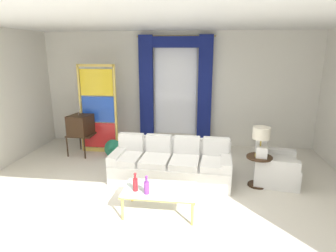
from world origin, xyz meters
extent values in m
plane|color=silver|center=(0.00, 0.00, 0.00)|extent=(16.00, 16.00, 0.00)
cube|color=white|center=(0.00, 3.06, 1.50)|extent=(8.00, 0.12, 3.00)
cube|color=white|center=(0.00, 0.80, 3.02)|extent=(8.00, 7.60, 0.04)
cube|color=white|center=(-0.04, 2.98, 1.55)|extent=(1.10, 0.02, 2.50)
cylinder|color=gold|center=(-0.04, 2.90, 2.86)|extent=(2.00, 0.04, 0.04)
cube|color=navy|center=(-0.81, 2.88, 1.55)|extent=(0.36, 0.12, 2.70)
cube|color=navy|center=(0.73, 2.88, 1.55)|extent=(0.36, 0.12, 2.70)
cube|color=navy|center=(-0.04, 2.88, 2.72)|extent=(1.80, 0.10, 0.28)
cube|color=white|center=(0.13, 0.62, 0.19)|extent=(2.35, 0.99, 0.38)
cube|color=white|center=(0.14, 0.99, 0.39)|extent=(2.33, 0.30, 0.78)
cube|color=white|center=(1.19, 0.57, 0.28)|extent=(0.23, 0.86, 0.56)
cube|color=white|center=(-0.94, 0.66, 0.28)|extent=(0.23, 0.86, 0.56)
cube|color=white|center=(0.99, 0.53, 0.44)|extent=(0.56, 0.76, 0.12)
cube|color=white|center=(1.01, 0.85, 0.66)|extent=(0.52, 0.16, 0.40)
cube|color=white|center=(0.41, 0.56, 0.44)|extent=(0.56, 0.76, 0.12)
cube|color=white|center=(0.43, 0.88, 0.66)|extent=(0.52, 0.16, 0.40)
cube|color=white|center=(-0.17, 0.58, 0.44)|extent=(0.56, 0.76, 0.12)
cube|color=white|center=(-0.15, 0.90, 0.66)|extent=(0.52, 0.16, 0.40)
cube|color=white|center=(-0.75, 0.60, 0.44)|extent=(0.56, 0.76, 0.12)
cube|color=white|center=(-0.73, 0.92, 0.66)|extent=(0.52, 0.16, 0.40)
cube|color=silver|center=(0.10, -0.57, 0.40)|extent=(1.14, 0.66, 0.02)
cube|color=gold|center=(0.10, -0.26, 0.38)|extent=(1.14, 0.04, 0.03)
cube|color=gold|center=(0.10, -0.88, 0.38)|extent=(1.14, 0.04, 0.03)
cube|color=gold|center=(-0.45, -0.57, 0.38)|extent=(0.04, 0.66, 0.03)
cube|color=gold|center=(0.66, -0.57, 0.38)|extent=(0.04, 0.66, 0.03)
cylinder|color=gold|center=(-0.43, -0.28, 0.19)|extent=(0.04, 0.04, 0.38)
cylinder|color=gold|center=(0.64, -0.28, 0.19)|extent=(0.04, 0.04, 0.38)
cylinder|color=gold|center=(-0.43, -0.86, 0.19)|extent=(0.04, 0.04, 0.38)
cylinder|color=gold|center=(0.64, -0.86, 0.19)|extent=(0.04, 0.04, 0.38)
cylinder|color=maroon|center=(-0.26, -0.67, 0.51)|extent=(0.08, 0.08, 0.20)
cylinder|color=maroon|center=(-0.26, -0.67, 0.64)|extent=(0.04, 0.04, 0.06)
sphere|color=maroon|center=(-0.26, -0.67, 0.69)|extent=(0.05, 0.05, 0.05)
cylinder|color=#753384|center=(-0.07, -0.75, 0.51)|extent=(0.08, 0.08, 0.20)
cylinder|color=#753384|center=(-0.07, -0.75, 0.64)|extent=(0.04, 0.04, 0.06)
sphere|color=#753384|center=(-0.07, -0.75, 0.69)|extent=(0.05, 0.05, 0.05)
cube|color=#382314|center=(-2.25, 1.87, 0.50)|extent=(0.62, 0.54, 0.03)
cylinder|color=#382314|center=(-2.53, 1.63, 0.25)|extent=(0.04, 0.04, 0.50)
cylinder|color=#382314|center=(-2.44, 2.18, 0.25)|extent=(0.04, 0.04, 0.50)
cylinder|color=#382314|center=(-2.06, 1.55, 0.25)|extent=(0.04, 0.04, 0.50)
cylinder|color=#382314|center=(-1.97, 2.10, 0.25)|extent=(0.04, 0.04, 0.50)
cube|color=#382314|center=(-2.25, 1.87, 0.76)|extent=(0.56, 0.63, 0.48)
cube|color=black|center=(-2.48, 1.90, 0.78)|extent=(0.07, 0.39, 0.30)
cylinder|color=gold|center=(-2.49, 1.82, 0.59)|extent=(0.02, 0.04, 0.04)
cylinder|color=gold|center=(-2.47, 1.98, 0.59)|extent=(0.02, 0.04, 0.04)
cylinder|color=silver|center=(-2.25, 1.87, 1.18)|extent=(0.03, 0.13, 0.34)
cylinder|color=silver|center=(-2.25, 1.87, 1.18)|extent=(0.03, 0.13, 0.34)
cube|color=white|center=(2.19, 0.83, 0.20)|extent=(0.91, 0.91, 0.40)
cube|color=white|center=(2.19, 0.83, 0.45)|extent=(0.78, 0.78, 0.10)
cube|color=white|center=(1.88, 0.88, 0.40)|extent=(0.31, 0.82, 0.80)
cube|color=white|center=(2.24, 1.15, 0.29)|extent=(0.75, 0.28, 0.58)
cube|color=white|center=(2.15, 0.52, 0.29)|extent=(0.75, 0.28, 0.58)
cube|color=gold|center=(-2.32, 2.09, 1.10)|extent=(0.05, 0.05, 2.20)
cube|color=gold|center=(-1.42, 2.09, 1.10)|extent=(0.05, 0.05, 2.20)
cube|color=gold|center=(-1.87, 2.09, 2.17)|extent=(0.90, 0.05, 0.06)
cube|color=gold|center=(-1.87, 2.09, 0.05)|extent=(0.90, 0.05, 0.10)
cube|color=red|center=(-1.87, 2.09, 0.43)|extent=(0.82, 0.02, 0.64)
cube|color=#1E47B7|center=(-1.87, 2.09, 1.10)|extent=(0.82, 0.02, 0.64)
cube|color=yellow|center=(-1.87, 2.09, 1.77)|extent=(0.82, 0.02, 0.64)
cylinder|color=beige|center=(-1.43, 1.81, 0.03)|extent=(0.16, 0.16, 0.06)
ellipsoid|color=#215795|center=(-1.43, 1.81, 0.14)|extent=(0.18, 0.32, 0.20)
sphere|color=#215795|center=(-1.43, 1.95, 0.25)|extent=(0.09, 0.09, 0.09)
cone|color=gold|center=(-1.43, 2.01, 0.25)|extent=(0.02, 0.04, 0.02)
cone|color=#227755|center=(-1.43, 1.63, 0.24)|extent=(0.44, 0.40, 0.50)
cylinder|color=#382314|center=(1.81, 0.62, 0.58)|extent=(0.48, 0.48, 0.03)
cylinder|color=#382314|center=(1.81, 0.62, 0.29)|extent=(0.08, 0.08, 0.55)
cylinder|color=#382314|center=(1.81, 0.62, 0.01)|extent=(0.36, 0.36, 0.03)
cylinder|color=#B29338|center=(1.81, 0.62, 0.61)|extent=(0.18, 0.18, 0.04)
cylinder|color=#B29338|center=(1.81, 0.62, 0.81)|extent=(0.03, 0.03, 0.36)
cylinder|color=beige|center=(1.81, 0.62, 1.05)|extent=(0.32, 0.32, 0.22)
camera|label=1|loc=(0.78, -4.69, 2.53)|focal=31.11mm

